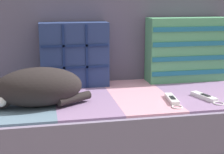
{
  "coord_description": "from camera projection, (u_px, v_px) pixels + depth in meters",
  "views": [
    {
      "loc": [
        -0.33,
        -1.5,
        0.87
      ],
      "look_at": [
        -0.0,
        0.08,
        0.5
      ],
      "focal_mm": 55.0,
      "sensor_mm": 36.0,
      "label": 1
    }
  ],
  "objects": [
    {
      "name": "couch",
      "position": [
        109.0,
        130.0,
        1.8
      ],
      "size": [
        1.78,
        0.79,
        0.4
      ],
      "color": "#3D3838",
      "rests_on": "ground_plane"
    },
    {
      "name": "sofa_backrest",
      "position": [
        98.0,
        31.0,
        2.0
      ],
      "size": [
        1.74,
        0.14,
        0.57
      ],
      "color": "#514C60",
      "rests_on": "couch"
    },
    {
      "name": "throw_pillow_quilted",
      "position": [
        74.0,
        55.0,
        1.85
      ],
      "size": [
        0.36,
        0.14,
        0.35
      ],
      "color": "navy",
      "rests_on": "couch"
    },
    {
      "name": "throw_pillow_striped",
      "position": [
        187.0,
        49.0,
        1.98
      ],
      "size": [
        0.46,
        0.14,
        0.36
      ],
      "color": "#4C9366",
      "rests_on": "couch"
    },
    {
      "name": "sleeping_cat",
      "position": [
        35.0,
        88.0,
        1.51
      ],
      "size": [
        0.45,
        0.22,
        0.18
      ],
      "color": "black",
      "rests_on": "couch"
    },
    {
      "name": "game_remote_near",
      "position": [
        205.0,
        97.0,
        1.64
      ],
      "size": [
        0.09,
        0.21,
        0.02
      ],
      "color": "white",
      "rests_on": "couch"
    },
    {
      "name": "game_remote_far",
      "position": [
        172.0,
        100.0,
        1.6
      ],
      "size": [
        0.07,
        0.21,
        0.02
      ],
      "color": "white",
      "rests_on": "couch"
    }
  ]
}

